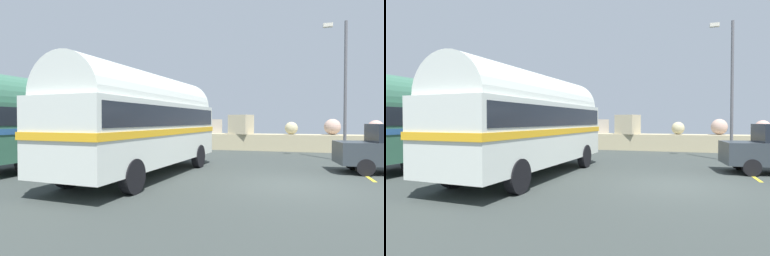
# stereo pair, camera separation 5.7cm
# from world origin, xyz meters

# --- Properties ---
(ground) EXTENTS (32.00, 26.00, 0.02)m
(ground) POSITION_xyz_m (0.00, 0.00, 0.01)
(ground) COLOR #343A38
(breakwater) EXTENTS (31.36, 2.40, 2.50)m
(breakwater) POSITION_xyz_m (-0.14, 11.80, 0.76)
(breakwater) COLOR tan
(breakwater) RESTS_ON ground
(vintage_coach) EXTENTS (3.12, 8.75, 3.70)m
(vintage_coach) POSITION_xyz_m (-5.03, 0.28, 2.05)
(vintage_coach) COLOR black
(vintage_coach) RESTS_ON ground
(second_coach) EXTENTS (2.85, 8.70, 3.70)m
(second_coach) POSITION_xyz_m (-10.23, 1.93, 2.05)
(second_coach) COLOR black
(second_coach) RESTS_ON ground
(lamp_post) EXTENTS (1.08, 0.37, 6.83)m
(lamp_post) POSITION_xyz_m (2.49, 6.72, 3.83)
(lamp_post) COLOR #5B5B60
(lamp_post) RESTS_ON ground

